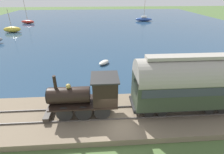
% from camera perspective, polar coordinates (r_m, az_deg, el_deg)
% --- Properties ---
extents(ground_plane, '(200.00, 200.00, 0.00)m').
position_cam_1_polar(ground_plane, '(13.64, 1.95, -16.33)').
color(ground_plane, '#476033').
extents(harbor_water, '(80.00, 80.00, 0.01)m').
position_cam_1_polar(harbor_water, '(54.96, -2.89, 17.06)').
color(harbor_water, navy).
rests_on(harbor_water, ground).
extents(rail_embankment, '(5.62, 56.00, 0.60)m').
position_cam_1_polar(rail_embankment, '(14.34, 1.49, -12.47)').
color(rail_embankment, '#756651').
rests_on(rail_embankment, ground).
extents(steam_locomotive, '(2.09, 5.58, 3.35)m').
position_cam_1_polar(steam_locomotive, '(13.08, -7.74, -5.51)').
color(steam_locomotive, black).
rests_on(steam_locomotive, rail_embankment).
extents(passenger_coach, '(2.58, 8.26, 4.62)m').
position_cam_1_polar(passenger_coach, '(14.20, 23.34, -1.55)').
color(passenger_coach, black).
rests_on(passenger_coach, rail_embankment).
extents(sailboat_red, '(2.26, 4.24, 6.55)m').
position_cam_1_polar(sailboat_red, '(60.30, -25.79, 15.96)').
color(sailboat_red, '#B72D23').
rests_on(sailboat_red, harbor_water).
extents(sailboat_blue, '(2.14, 5.45, 7.50)m').
position_cam_1_polar(sailboat_blue, '(59.86, 10.31, 18.10)').
color(sailboat_blue, '#335199').
rests_on(sailboat_blue, harbor_water).
extents(sailboat_yellow, '(1.62, 4.01, 5.33)m').
position_cam_1_polar(sailboat_yellow, '(49.31, -29.83, 13.35)').
color(sailboat_yellow, gold).
rests_on(sailboat_yellow, harbor_water).
extents(rowboat_mid_harbor, '(1.42, 3.02, 0.43)m').
position_cam_1_polar(rowboat_mid_harbor, '(23.89, 27.61, 1.23)').
color(rowboat_mid_harbor, silver).
rests_on(rowboat_mid_harbor, harbor_water).
extents(rowboat_far_out, '(1.99, 1.83, 0.53)m').
position_cam_1_polar(rowboat_far_out, '(24.11, -2.66, 4.77)').
color(rowboat_far_out, beige).
rests_on(rowboat_far_out, harbor_water).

